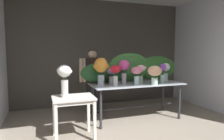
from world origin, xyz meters
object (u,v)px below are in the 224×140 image
at_px(vase_ivory_roses, 166,70).
at_px(vase_rosy_stock, 137,73).
at_px(display_table_glass, 136,89).
at_px(florist, 93,75).
at_px(vase_white_roses_tall, 64,77).
at_px(vase_fuchsia_hydrangea, 124,68).
at_px(side_table_white, 73,103).
at_px(vase_blush_snapdragons, 141,71).
at_px(vase_peach_freesia, 155,73).
at_px(vase_sunset_peonies, 101,68).
at_px(vase_violet_anemones, 163,71).
at_px(vase_lilac_lilies, 111,74).
at_px(vase_crimson_ranunculus, 116,72).

xyz_separation_m(vase_ivory_roses, vase_rosy_stock, (-0.91, -0.28, -0.01)).
relative_size(display_table_glass, florist, 1.32).
height_order(vase_rosy_stock, vase_white_roses_tall, vase_white_roses_tall).
bearing_deg(display_table_glass, vase_fuchsia_hydrangea, 162.90).
bearing_deg(side_table_white, vase_blush_snapdragons, 20.39).
bearing_deg(vase_peach_freesia, vase_sunset_peonies, 161.90).
xyz_separation_m(vase_rosy_stock, vase_white_roses_tall, (-1.52, -0.40, 0.03)).
relative_size(vase_ivory_roses, vase_violet_anemones, 0.98).
bearing_deg(vase_sunset_peonies, vase_ivory_roses, 2.83).
bearing_deg(vase_lilac_lilies, vase_fuchsia_hydrangea, -10.22).
bearing_deg(vase_fuchsia_hydrangea, vase_sunset_peonies, -175.44).
xyz_separation_m(vase_blush_snapdragons, vase_ivory_roses, (0.72, 0.10, -0.01)).
height_order(florist, vase_rosy_stock, florist).
bearing_deg(vase_lilac_lilies, florist, 115.90).
relative_size(vase_sunset_peonies, vase_peach_freesia, 1.41).
relative_size(vase_sunset_peonies, vase_lilac_lilies, 1.66).
bearing_deg(side_table_white, vase_crimson_ranunculus, 24.86).
distance_m(vase_ivory_roses, vase_rosy_stock, 0.95).
distance_m(vase_blush_snapdragons, vase_ivory_roses, 0.72).
distance_m(vase_peach_freesia, vase_white_roses_tall, 1.89).
relative_size(display_table_glass, vase_sunset_peonies, 3.55).
height_order(florist, vase_blush_snapdragons, florist).
bearing_deg(vase_violet_anemones, vase_rosy_stock, -174.92).
xyz_separation_m(display_table_glass, vase_sunset_peonies, (-0.79, 0.04, 0.48)).
bearing_deg(vase_blush_snapdragons, vase_white_roses_tall, -161.23).
xyz_separation_m(vase_blush_snapdragons, vase_rosy_stock, (-0.19, -0.18, -0.02)).
distance_m(vase_sunset_peonies, vase_peach_freesia, 1.12).
distance_m(vase_rosy_stock, vase_white_roses_tall, 1.58).
xyz_separation_m(vase_rosy_stock, vase_lilac_lilies, (-0.46, 0.30, -0.04)).
relative_size(vase_fuchsia_hydrangea, vase_white_roses_tall, 0.93).
height_order(vase_blush_snapdragons, vase_rosy_stock, vase_blush_snapdragons).
bearing_deg(vase_blush_snapdragons, vase_crimson_ranunculus, -166.44).
relative_size(vase_blush_snapdragons, vase_crimson_ranunculus, 0.95).
relative_size(vase_violet_anemones, vase_lilac_lilies, 1.26).
relative_size(vase_ivory_roses, vase_crimson_ranunculus, 1.00).
bearing_deg(vase_peach_freesia, vase_ivory_roses, 37.26).
relative_size(vase_lilac_lilies, vase_peach_freesia, 0.85).
bearing_deg(vase_rosy_stock, vase_blush_snapdragons, 43.65).
bearing_deg(vase_ivory_roses, vase_fuchsia_hydrangea, -178.03).
height_order(vase_blush_snapdragons, vase_white_roses_tall, vase_white_roses_tall).
bearing_deg(vase_lilac_lilies, vase_sunset_peonies, -159.76).
relative_size(vase_rosy_stock, vase_lilac_lilies, 1.11).
xyz_separation_m(side_table_white, vase_lilac_lilies, (0.92, 0.70, 0.38)).
xyz_separation_m(vase_ivory_roses, vase_fuchsia_hydrangea, (-1.09, -0.04, 0.08)).
relative_size(vase_ivory_roses, vase_white_roses_tall, 0.77).
relative_size(vase_crimson_ranunculus, vase_violet_anemones, 0.98).
distance_m(display_table_glass, vase_rosy_stock, 0.41).
relative_size(side_table_white, vase_lilac_lilies, 2.14).
distance_m(side_table_white, vase_white_roses_tall, 0.47).
bearing_deg(vase_violet_anemones, vase_ivory_roses, 43.67).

